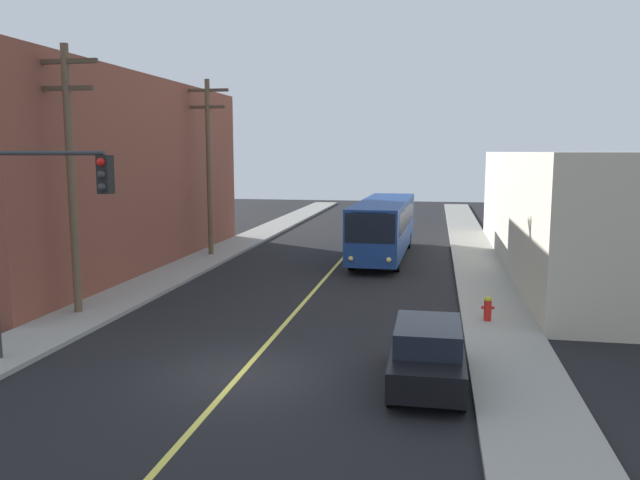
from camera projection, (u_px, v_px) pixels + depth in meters
ground_plane at (241, 374)px, 16.71m from camera, size 120.00×120.00×0.00m
sidewalk_left at (153, 284)px, 27.74m from camera, size 2.50×90.00×0.15m
sidewalk_right at (490, 298)px, 25.13m from camera, size 2.50×90.00×0.15m
lane_stripe_center at (332, 270)px, 31.32m from camera, size 0.16×60.00×0.01m
building_left_brick at (69, 174)px, 32.02m from camera, size 10.00×23.16×9.52m
building_right_warehouse at (628, 211)px, 31.30m from camera, size 12.00×26.66×5.87m
city_bus at (384, 225)px, 34.94m from camera, size 2.87×12.21×3.20m
parked_car_black at (428, 353)px, 15.81m from camera, size 1.83×4.41×1.62m
utility_pole_near at (71, 167)px, 21.95m from camera, size 2.40×0.28×9.40m
utility_pole_mid at (209, 159)px, 34.68m from camera, size 2.40×0.28×9.66m
traffic_signal_left_corner at (39, 211)px, 16.71m from camera, size 3.75×0.48×6.00m
fire_hydrant at (488, 308)px, 21.41m from camera, size 0.44×0.26×0.84m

